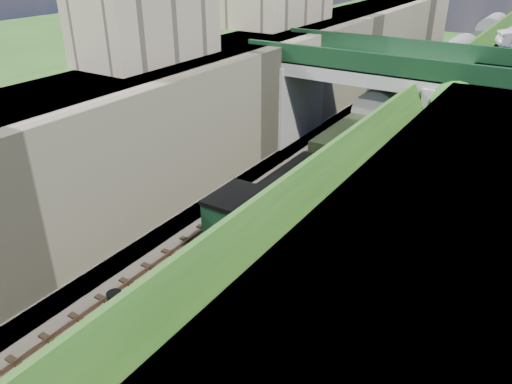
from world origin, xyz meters
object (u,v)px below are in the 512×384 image
object	(u,v)px
road_bridge	(385,96)
tender	(298,207)
locomotive	(203,282)
tree	(461,107)

from	to	relation	value
road_bridge	tender	size ratio (longest dim) A/B	2.67
road_bridge	locomotive	world-z (taller)	road_bridge
locomotive	tender	size ratio (longest dim) A/B	1.70
tender	tree	bearing A→B (deg)	65.05
tree	locomotive	xyz separation A→B (m)	(-4.71, -17.49, -2.75)
tree	tender	xyz separation A→B (m)	(-4.71, -10.13, -3.03)
tender	locomotive	bearing A→B (deg)	-90.00
tree	tender	bearing A→B (deg)	-114.95
locomotive	road_bridge	bearing A→B (deg)	90.76
tree	road_bridge	bearing A→B (deg)	158.99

